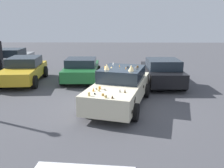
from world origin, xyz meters
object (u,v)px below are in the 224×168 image
object	(u,v)px
parked_sedan_row_back_far	(162,72)
parked_sedan_behind_left	(82,69)
parked_sedan_behind_right	(13,59)
parked_sedan_row_back_center	(24,70)
art_car_decorated	(120,87)

from	to	relation	value
parked_sedan_row_back_far	parked_sedan_behind_left	bearing A→B (deg)	76.70
parked_sedan_behind_right	parked_sedan_row_back_center	xyz separation A→B (m)	(-3.95, -2.28, -0.03)
parked_sedan_behind_right	parked_sedan_row_back_far	world-z (taller)	parked_sedan_behind_right
parked_sedan_behind_right	parked_sedan_behind_left	distance (m)	6.44
parked_sedan_row_back_center	parked_sedan_behind_left	xyz separation A→B (m)	(0.53, -3.17, -0.05)
parked_sedan_behind_right	parked_sedan_behind_left	xyz separation A→B (m)	(-3.41, -5.45, -0.08)
parked_sedan_row_back_center	parked_sedan_row_back_far	xyz separation A→B (m)	(-0.44, -7.65, 0.01)
parked_sedan_row_back_center	parked_sedan_behind_left	distance (m)	3.22
parked_sedan_behind_right	parked_sedan_row_back_far	xyz separation A→B (m)	(-4.39, -9.94, -0.02)
parked_sedan_behind_left	parked_sedan_row_back_far	world-z (taller)	parked_sedan_row_back_far
parked_sedan_behind_right	parked_sedan_row_back_center	bearing A→B (deg)	-151.42
parked_sedan_behind_left	parked_sedan_row_back_far	size ratio (longest dim) A/B	1.01
art_car_decorated	parked_sedan_row_back_center	xyz separation A→B (m)	(3.68, 5.33, -0.04)
art_car_decorated	parked_sedan_behind_right	distance (m)	10.78
art_car_decorated	parked_sedan_row_back_center	world-z (taller)	art_car_decorated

